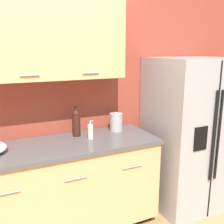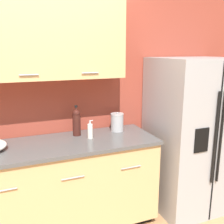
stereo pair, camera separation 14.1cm
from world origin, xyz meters
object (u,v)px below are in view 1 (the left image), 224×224
(soap_dispenser, at_px, (90,131))
(steel_canister, at_px, (116,122))
(wine_bottle, at_px, (76,122))
(refrigerator, at_px, (189,133))

(soap_dispenser, relative_size, steel_canister, 0.89)
(soap_dispenser, bearing_deg, wine_bottle, 124.97)
(soap_dispenser, bearing_deg, refrigerator, -4.26)
(steel_canister, bearing_deg, soap_dispenser, -159.03)
(wine_bottle, relative_size, soap_dispenser, 1.70)
(refrigerator, xyz_separation_m, steel_canister, (-0.82, 0.22, 0.17))
(refrigerator, relative_size, soap_dispenser, 9.27)
(wine_bottle, relative_size, steel_canister, 1.51)
(refrigerator, xyz_separation_m, wine_bottle, (-1.26, 0.23, 0.22))
(wine_bottle, xyz_separation_m, steel_canister, (0.44, -0.01, -0.05))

